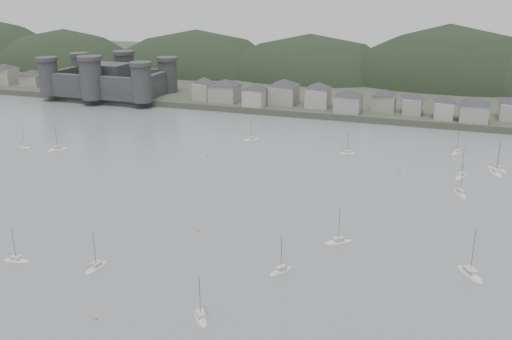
% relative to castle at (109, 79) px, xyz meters
% --- Properties ---
extents(ground, '(900.00, 900.00, 0.00)m').
position_rel_castle_xyz_m(ground, '(120.00, -179.80, -10.96)').
color(ground, slate).
rests_on(ground, ground).
extents(far_shore_land, '(900.00, 250.00, 3.00)m').
position_rel_castle_xyz_m(far_shore_land, '(120.00, 115.20, -9.46)').
color(far_shore_land, '#383D2D').
rests_on(far_shore_land, ground).
extents(forested_ridge, '(851.55, 103.94, 102.57)m').
position_rel_castle_xyz_m(forested_ridge, '(124.83, 89.60, -22.25)').
color(forested_ridge, black).
rests_on(forested_ridge, ground).
extents(castle, '(66.00, 43.00, 20.00)m').
position_rel_castle_xyz_m(castle, '(0.00, 0.00, 0.00)').
color(castle, '#303032').
rests_on(castle, far_shore_land).
extents(waterfront_town, '(451.48, 28.46, 12.92)m').
position_rel_castle_xyz_m(waterfront_town, '(170.59, 3.54, -2.30)').
color(waterfront_town, gray).
rests_on(waterfront_town, far_shore_land).
extents(sailboat_lead, '(7.36, 6.04, 10.01)m').
position_rel_castle_xyz_m(sailboat_lead, '(151.60, -134.20, -10.78)').
color(sailboat_lead, silver).
rests_on(sailboat_lead, ground).
extents(moored_fleet, '(232.73, 162.01, 13.38)m').
position_rel_castle_xyz_m(moored_fleet, '(109.77, -117.55, -10.79)').
color(moored_fleet, silver).
rests_on(moored_fleet, ground).
extents(mooring_buoys, '(165.80, 142.07, 0.70)m').
position_rel_castle_xyz_m(mooring_buoys, '(117.92, -122.84, -10.81)').
color(mooring_buoys, '#CA7A43').
rests_on(mooring_buoys, ground).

